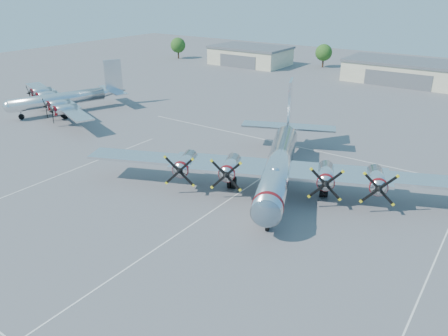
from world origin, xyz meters
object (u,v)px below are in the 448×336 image
Objects in this scene: hangar_west at (250,55)px; hangar_center at (405,72)px; tree_west at (324,53)px; bomber_west at (66,112)px; main_bomber_b29 at (278,185)px; tree_far_west at (178,45)px.

hangar_west is 45.00m from hangar_center.
bomber_west is at bearing -106.19° from tree_west.
hangar_west reaches higher than bomber_west.
hangar_west is 21.61m from tree_west.
hangar_west is at bearing 101.50° from main_bomber_b29.
main_bomber_b29 is at bearing -87.74° from hangar_center.
tree_west is (-25.00, 8.04, 1.51)m from hangar_center.
bomber_west is at bearing 150.98° from main_bomber_b29.
tree_west is 83.59m from main_bomber_b29.
hangar_west reaches higher than main_bomber_b29.
main_bomber_b29 is 49.34m from bomber_west.
hangar_center is 0.84× the size of bomber_west.
hangar_west is 65.21m from bomber_west.
hangar_center is 79.93m from bomber_west.
tree_far_west is at bearing -165.07° from tree_west.
main_bomber_b29 is at bearing -55.94° from hangar_west.
hangar_center is 4.31× the size of tree_far_west.
bomber_west is (-46.24, -65.14, -2.71)m from hangar_center.
main_bomber_b29 is 1.36× the size of bomber_west.
hangar_west is at bearing -158.11° from tree_west.
main_bomber_b29 is (2.79, -70.69, -2.71)m from hangar_center.
tree_far_west is 0.14× the size of main_bomber_b29.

